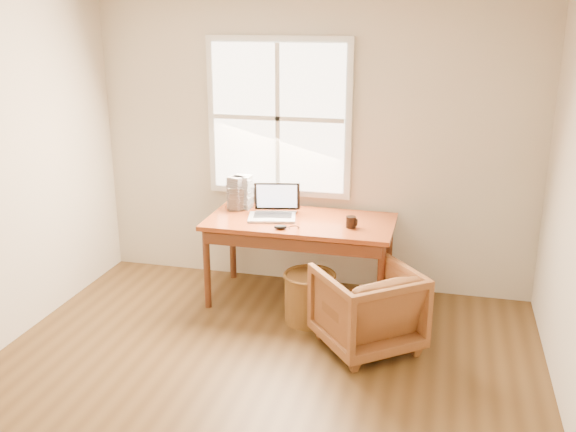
{
  "coord_description": "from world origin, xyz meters",
  "views": [
    {
      "loc": [
        1.17,
        -3.3,
        2.44
      ],
      "look_at": [
        -0.07,
        1.65,
        0.82
      ],
      "focal_mm": 40.0,
      "sensor_mm": 36.0,
      "label": 1
    }
  ],
  "objects_px": {
    "coffee_mug": "(351,222)",
    "desk": "(300,222)",
    "wicker_stool": "(309,298)",
    "cd_stack_a": "(243,192)",
    "armchair": "(367,308)",
    "laptop": "(272,203)"
  },
  "relations": [
    {
      "from": "wicker_stool",
      "to": "coffee_mug",
      "type": "height_order",
      "value": "coffee_mug"
    },
    {
      "from": "desk",
      "to": "coffee_mug",
      "type": "relative_size",
      "value": 16.88
    },
    {
      "from": "desk",
      "to": "cd_stack_a",
      "type": "distance_m",
      "value": 0.65
    },
    {
      "from": "wicker_stool",
      "to": "cd_stack_a",
      "type": "xyz_separation_m",
      "value": [
        -0.75,
        0.59,
        0.7
      ]
    },
    {
      "from": "coffee_mug",
      "to": "laptop",
      "type": "bearing_deg",
      "value": 149.3
    },
    {
      "from": "wicker_stool",
      "to": "laptop",
      "type": "xyz_separation_m",
      "value": [
        -0.41,
        0.34,
        0.69
      ]
    },
    {
      "from": "laptop",
      "to": "coffee_mug",
      "type": "bearing_deg",
      "value": -18.07
    },
    {
      "from": "desk",
      "to": "wicker_stool",
      "type": "bearing_deg",
      "value": -66.28
    },
    {
      "from": "laptop",
      "to": "cd_stack_a",
      "type": "distance_m",
      "value": 0.42
    },
    {
      "from": "cd_stack_a",
      "to": "armchair",
      "type": "bearing_deg",
      "value": -35.63
    },
    {
      "from": "desk",
      "to": "wicker_stool",
      "type": "xyz_separation_m",
      "value": [
        0.17,
        -0.38,
        -0.53
      ]
    },
    {
      "from": "wicker_stool",
      "to": "coffee_mug",
      "type": "distance_m",
      "value": 0.71
    },
    {
      "from": "coffee_mug",
      "to": "desk",
      "type": "bearing_deg",
      "value": 141.92
    },
    {
      "from": "armchair",
      "to": "laptop",
      "type": "distance_m",
      "value": 1.27
    },
    {
      "from": "wicker_stool",
      "to": "cd_stack_a",
      "type": "bearing_deg",
      "value": 141.76
    },
    {
      "from": "armchair",
      "to": "desk",
      "type": "bearing_deg",
      "value": -83.7
    },
    {
      "from": "laptop",
      "to": "armchair",
      "type": "bearing_deg",
      "value": -47.76
    },
    {
      "from": "laptop",
      "to": "coffee_mug",
      "type": "xyz_separation_m",
      "value": [
        0.7,
        -0.07,
        -0.1
      ]
    },
    {
      "from": "laptop",
      "to": "cd_stack_a",
      "type": "height_order",
      "value": "cd_stack_a"
    },
    {
      "from": "coffee_mug",
      "to": "armchair",
      "type": "bearing_deg",
      "value": -93.75
    },
    {
      "from": "armchair",
      "to": "coffee_mug",
      "type": "xyz_separation_m",
      "value": [
        -0.23,
        0.59,
        0.48
      ]
    },
    {
      "from": "desk",
      "to": "armchair",
      "type": "bearing_deg",
      "value": -45.55
    }
  ]
}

